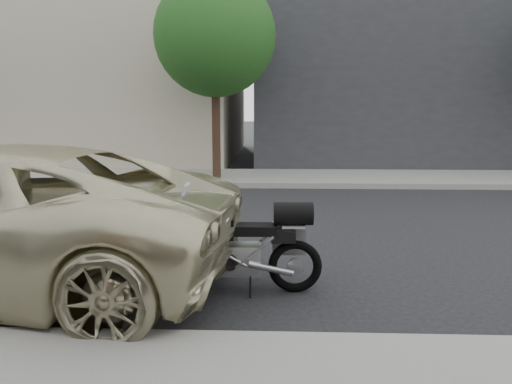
# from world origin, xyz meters

# --- Properties ---
(ground) EXTENTS (120.00, 120.00, 0.00)m
(ground) POSITION_xyz_m (0.00, 0.00, 0.00)
(ground) COLOR black
(ground) RESTS_ON ground
(far_sidewalk) EXTENTS (44.00, 3.00, 0.15)m
(far_sidewalk) POSITION_xyz_m (0.00, -6.50, 0.07)
(far_sidewalk) COLOR gray
(far_sidewalk) RESTS_ON ground
(far_building_dark) EXTENTS (16.00, 11.00, 7.00)m
(far_building_dark) POSITION_xyz_m (-7.00, -13.50, 3.50)
(far_building_dark) COLOR #2A2A2F
(far_building_dark) RESTS_ON ground
(far_building_cream) EXTENTS (14.00, 11.00, 8.00)m
(far_building_cream) POSITION_xyz_m (9.00, -13.50, 4.00)
(far_building_cream) COLOR #AEA58B
(far_building_cream) RESTS_ON ground
(street_tree_mid) EXTENTS (3.40, 3.40, 5.70)m
(street_tree_mid) POSITION_xyz_m (2.00, -6.00, 4.14)
(street_tree_mid) COLOR #372419
(street_tree_mid) RESTS_ON far_sidewalk
(motorcycle) EXTENTS (2.12, 0.70, 1.34)m
(motorcycle) POSITION_xyz_m (0.64, 2.58, 0.58)
(motorcycle) COLOR black
(motorcycle) RESTS_ON ground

